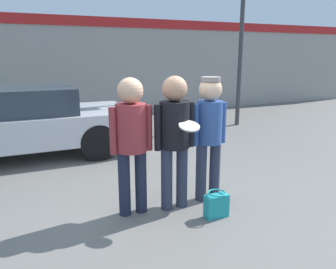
{
  "coord_description": "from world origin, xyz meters",
  "views": [
    {
      "loc": [
        -1.54,
        -3.74,
        2.01
      ],
      "look_at": [
        0.17,
        0.16,
        0.97
      ],
      "focal_mm": 35.0,
      "sensor_mm": 36.0,
      "label": 1
    }
  ],
  "objects_px": {
    "person_middle_with_frisbee": "(175,131)",
    "parked_car_near": "(21,121)",
    "person_right": "(209,127)",
    "handbag": "(216,205)",
    "person_left": "(131,134)"
  },
  "relations": [
    {
      "from": "person_right",
      "to": "person_middle_with_frisbee",
      "type": "bearing_deg",
      "value": -172.58
    },
    {
      "from": "person_left",
      "to": "person_middle_with_frisbee",
      "type": "xyz_separation_m",
      "value": [
        0.55,
        -0.07,
        0.01
      ]
    },
    {
      "from": "person_middle_with_frisbee",
      "to": "parked_car_near",
      "type": "height_order",
      "value": "person_middle_with_frisbee"
    },
    {
      "from": "person_right",
      "to": "parked_car_near",
      "type": "xyz_separation_m",
      "value": [
        -2.39,
        3.28,
        -0.32
      ]
    },
    {
      "from": "person_middle_with_frisbee",
      "to": "handbag",
      "type": "bearing_deg",
      "value": -50.23
    },
    {
      "from": "person_left",
      "to": "person_right",
      "type": "bearing_deg",
      "value": -0.04
    },
    {
      "from": "person_right",
      "to": "handbag",
      "type": "bearing_deg",
      "value": -108.57
    },
    {
      "from": "person_middle_with_frisbee",
      "to": "person_right",
      "type": "relative_size",
      "value": 1.02
    },
    {
      "from": "person_middle_with_frisbee",
      "to": "parked_car_near",
      "type": "relative_size",
      "value": 0.41
    },
    {
      "from": "person_middle_with_frisbee",
      "to": "person_right",
      "type": "height_order",
      "value": "person_middle_with_frisbee"
    },
    {
      "from": "person_right",
      "to": "parked_car_near",
      "type": "bearing_deg",
      "value": 126.07
    },
    {
      "from": "parked_car_near",
      "to": "handbag",
      "type": "bearing_deg",
      "value": -59.82
    },
    {
      "from": "person_middle_with_frisbee",
      "to": "parked_car_near",
      "type": "xyz_separation_m",
      "value": [
        -1.83,
        3.35,
        -0.35
      ]
    },
    {
      "from": "person_middle_with_frisbee",
      "to": "handbag",
      "type": "xyz_separation_m",
      "value": [
        0.38,
        -0.45,
        -0.9
      ]
    },
    {
      "from": "parked_car_near",
      "to": "handbag",
      "type": "relative_size",
      "value": 12.71
    }
  ]
}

